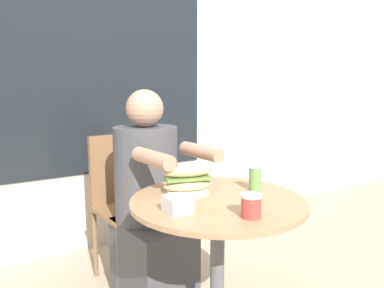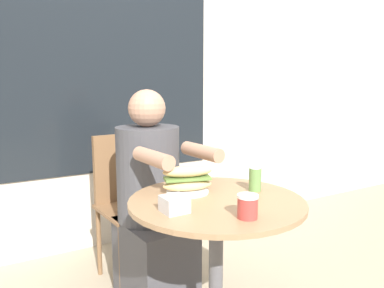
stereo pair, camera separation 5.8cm
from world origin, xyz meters
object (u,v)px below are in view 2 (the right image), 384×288
Objects in this scene: sandwich_on_plate at (187,180)px; diner_chair at (127,192)px; cafe_table at (216,243)px; seated_diner at (152,212)px; condiment_bottle at (255,177)px; drink_cup at (248,206)px.

diner_chair is at bearing 90.53° from sandwich_on_plate.
diner_chair reaches higher than cafe_table.
diner_chair is 0.35m from seated_diner.
drink_cup is at bearing -133.55° from condiment_bottle.
diner_chair is 0.76× the size of seated_diner.
cafe_table is 0.83× the size of diner_chair.
diner_chair reaches higher than sandwich_on_plate.
drink_cup is 0.65× the size of condiment_bottle.
diner_chair is 0.78m from sandwich_on_plate.
condiment_bottle is at bearing 4.94° from cafe_table.
seated_diner is 13.53× the size of drink_cup.
diner_chair is at bearing 107.60° from condiment_bottle.
drink_cup is at bearing -95.99° from cafe_table.
sandwich_on_plate is at bearing 84.39° from seated_diner.
diner_chair reaches higher than condiment_bottle.
sandwich_on_plate is at bearing 94.81° from drink_cup.
condiment_bottle is at bearing 46.45° from drink_cup.
diner_chair is 0.95m from condiment_bottle.
seated_diner is 0.48m from sandwich_on_plate.
cafe_table is 0.33m from drink_cup.
drink_cup reaches higher than cafe_table.
cafe_table is 0.29m from sandwich_on_plate.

